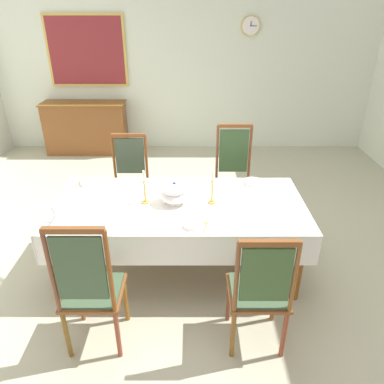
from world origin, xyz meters
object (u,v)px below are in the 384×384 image
chair_south_a (90,287)px  soup_tureen (175,193)px  chair_south_b (260,290)px  chair_north_b (234,176)px  sideboard (86,128)px  candlestick_east (212,190)px  spoon_primary (206,224)px  candlestick_west (145,190)px  mounted_clock (251,26)px  spoon_secondary (79,183)px  chair_north_a (130,179)px  bowl_near_left (193,225)px  bowl_far_left (253,181)px  dining_table (179,210)px  framed_painting (87,51)px  bowl_near_right (88,183)px

chair_south_a → soup_tureen: (0.58, 0.95, 0.27)m
chair_south_a → chair_south_b: (1.24, 0.01, -0.03)m
chair_north_b → sideboard: (-2.38, 2.34, -0.14)m
candlestick_east → spoon_primary: (-0.07, -0.38, -0.13)m
candlestick_west → mounted_clock: bearing=68.5°
spoon_secondary → candlestick_west: bearing=-13.9°
chair_north_a → bowl_near_left: size_ratio=7.01×
candlestick_west → spoon_secondary: candlestick_west is taller
bowl_near_left → bowl_far_left: 1.03m
bowl_near_left → candlestick_west: bearing=137.2°
dining_table → bowl_far_left: (0.75, 0.41, 0.10)m
soup_tureen → candlestick_east: 0.35m
chair_south_b → bowl_far_left: chair_south_b is taller
soup_tureen → sideboard: (-1.73, 3.30, -0.41)m
chair_north_a → spoon_secondary: size_ratio=6.21×
chair_north_a → mounted_clock: (1.70, 2.60, 1.54)m
chair_north_b → framed_painting: size_ratio=0.90×
candlestick_east → spoon_secondary: 1.43m
spoon_primary → framed_painting: bearing=127.0°
soup_tureen → candlestick_east: size_ratio=0.81×
dining_table → chair_north_b: bearing=56.9°
chair_north_b → soup_tureen: chair_north_b is taller
chair_north_b → framed_painting: bearing=-48.8°
chair_north_a → sideboard: bearing=-64.0°
framed_painting → chair_south_b: bearing=-63.2°
bowl_near_left → bowl_far_left: (0.62, 0.82, 0.01)m
chair_south_a → soup_tureen: size_ratio=4.35×
chair_south_b → sideboard: size_ratio=0.75×
soup_tureen → bowl_far_left: 0.90m
dining_table → chair_north_a: 1.13m
chair_north_a → chair_north_b: 1.24m
bowl_far_left → mounted_clock: bearing=84.0°
dining_table → bowl_near_left: (0.13, -0.41, 0.09)m
candlestick_east → mounted_clock: bearing=77.7°
chair_north_b → candlestick_east: (-0.31, -0.95, 0.29)m
dining_table → bowl_near_right: (-0.95, 0.39, 0.09)m
dining_table → sideboard: (-1.76, 3.30, -0.23)m
chair_south_b → mounted_clock: 4.76m
bowl_near_left → framed_painting: bearing=114.3°
candlestick_east → spoon_secondary: candlestick_east is taller
mounted_clock → framed_painting: bearing=179.8°
bowl_far_left → spoon_primary: (-0.51, -0.80, -0.02)m
dining_table → candlestick_east: 0.37m
chair_south_b → candlestick_west: size_ratio=3.27×
chair_north_a → bowl_near_right: size_ratio=7.02×
candlestick_west → bowl_far_left: (1.06, 0.41, -0.11)m
chair_north_a → soup_tureen: 1.15m
chair_south_b → bowl_near_right: size_ratio=7.04×
chair_south_b → spoon_secondary: bearing=140.7°
bowl_far_left → chair_south_b: bearing=-95.7°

